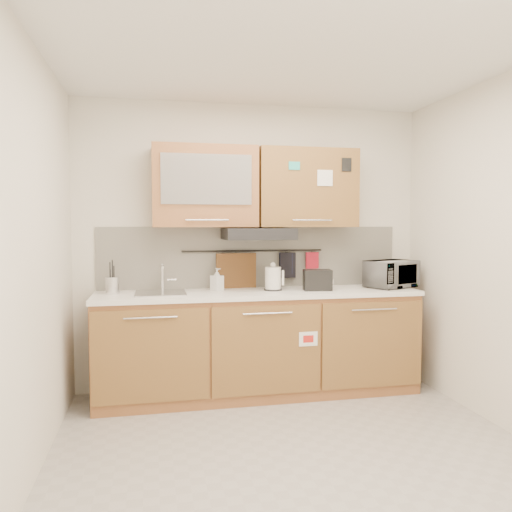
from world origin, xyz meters
name	(u,v)px	position (x,y,z in m)	size (l,w,h in m)	color
floor	(297,454)	(0.00, 0.00, 0.00)	(3.20, 3.20, 0.00)	#9E9993
ceiling	(299,47)	(0.00, 0.00, 2.60)	(3.20, 3.20, 0.00)	white
wall_back	(252,246)	(0.00, 1.50, 1.30)	(3.20, 3.20, 0.00)	silver
wall_left	(30,260)	(-1.60, 0.00, 1.30)	(3.00, 3.00, 0.00)	silver
base_cabinet	(259,349)	(0.00, 1.19, 0.41)	(2.80, 0.64, 0.88)	#A16339
countertop	(259,293)	(0.00, 1.19, 0.90)	(2.82, 0.62, 0.04)	white
backsplash	(253,257)	(0.00, 1.49, 1.20)	(2.80, 0.02, 0.56)	silver
upper_cabinets	(256,188)	(0.00, 1.32, 1.83)	(1.82, 0.37, 0.70)	#A16339
range_hood	(258,234)	(0.00, 1.25, 1.42)	(0.60, 0.46, 0.10)	black
sink	(161,293)	(-0.85, 1.21, 0.92)	(0.42, 0.40, 0.26)	silver
utensil_rail	(253,251)	(0.00, 1.45, 1.26)	(0.02, 0.02, 1.30)	black
utensil_crock	(113,285)	(-1.24, 1.27, 0.99)	(0.14, 0.14, 0.29)	silver
kettle	(273,279)	(0.13, 1.22, 1.02)	(0.19, 0.18, 0.25)	white
toaster	(317,280)	(0.51, 1.13, 1.01)	(0.26, 0.18, 0.18)	black
microwave	(391,274)	(1.25, 1.19, 1.04)	(0.45, 0.30, 0.25)	#999999
soap_bottle	(217,279)	(-0.36, 1.30, 1.02)	(0.09, 0.09, 0.20)	#999999
cutting_board	(236,278)	(-0.16, 1.44, 1.01)	(0.37, 0.03, 0.46)	brown
oven_mitt	(286,263)	(0.31, 1.44, 1.14)	(0.12, 0.03, 0.20)	navy
dark_pouch	(287,265)	(0.32, 1.44, 1.12)	(0.15, 0.04, 0.24)	black
pot_holder	(312,260)	(0.56, 1.44, 1.16)	(0.12, 0.02, 0.15)	#A91627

